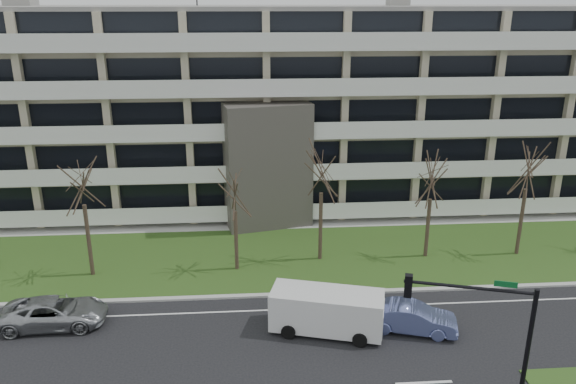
{
  "coord_description": "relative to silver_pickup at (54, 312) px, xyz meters",
  "views": [
    {
      "loc": [
        -1.37,
        -19.83,
        15.78
      ],
      "look_at": [
        0.81,
        10.0,
        5.47
      ],
      "focal_mm": 35.0,
      "sensor_mm": 36.0,
      "label": 1
    }
  ],
  "objects": [
    {
      "name": "silver_pickup",
      "position": [
        0.0,
        0.0,
        0.0
      ],
      "size": [
        5.29,
        2.57,
        1.45
      ],
      "primitive_type": "imported",
      "rotation": [
        0.0,
        0.0,
        1.6
      ],
      "color": "#A7AAAF",
      "rests_on": "ground"
    },
    {
      "name": "grass_verge",
      "position": [
        11.4,
        7.13,
        -0.69
      ],
      "size": [
        90.0,
        10.0,
        0.06
      ],
      "primitive_type": "cube",
      "color": "#35521B",
      "rests_on": "ground"
    },
    {
      "name": "sidewalk",
      "position": [
        11.4,
        12.63,
        -0.68
      ],
      "size": [
        90.0,
        2.0,
        0.08
      ],
      "primitive_type": "cube",
      "color": "#B2B2AD",
      "rests_on": "ground"
    },
    {
      "name": "tree_6",
      "position": [
        27.34,
        6.43,
        5.51
      ],
      "size": [
        4.01,
        4.01,
        8.02
      ],
      "color": "#382B21",
      "rests_on": "ground"
    },
    {
      "name": "traffic_signal",
      "position": [
        19.02,
        -7.53,
        3.03
      ],
      "size": [
        4.84,
        1.67,
        5.81
      ],
      "rotation": [
        0.0,
        0.0,
        -0.29
      ],
      "color": "black",
      "rests_on": "ground"
    },
    {
      "name": "tree_2",
      "position": [
        0.49,
        5.44,
        5.55
      ],
      "size": [
        4.03,
        4.03,
        8.06
      ],
      "color": "#382B21",
      "rests_on": "ground"
    },
    {
      "name": "lane_edge_line",
      "position": [
        11.4,
        0.63,
        -0.72
      ],
      "size": [
        90.0,
        0.12,
        0.01
      ],
      "primitive_type": "cube",
      "color": "white",
      "rests_on": "ground"
    },
    {
      "name": "apartment_building",
      "position": [
        11.39,
        19.44,
        6.89
      ],
      "size": [
        60.5,
        15.1,
        18.75
      ],
      "color": "#C2B797",
      "rests_on": "ground"
    },
    {
      "name": "tree_3",
      "position": [
        9.16,
        5.57,
        4.57
      ],
      "size": [
        3.41,
        3.41,
        6.82
      ],
      "color": "#382B21",
      "rests_on": "ground"
    },
    {
      "name": "tree_5",
      "position": [
        21.29,
        6.51,
        4.76
      ],
      "size": [
        3.53,
        3.53,
        7.06
      ],
      "color": "#382B21",
      "rests_on": "ground"
    },
    {
      "name": "white_van",
      "position": [
        13.8,
        -1.56,
        0.56
      ],
      "size": [
        5.88,
        3.46,
        2.15
      ],
      "rotation": [
        0.0,
        0.0,
        -0.27
      ],
      "color": "white",
      "rests_on": "ground"
    },
    {
      "name": "tree_4",
      "position": [
        14.44,
        6.61,
        5.52
      ],
      "size": [
        4.01,
        4.01,
        8.03
      ],
      "color": "#382B21",
      "rests_on": "ground"
    },
    {
      "name": "curb",
      "position": [
        11.4,
        2.13,
        -0.66
      ],
      "size": [
        90.0,
        0.35,
        0.12
      ],
      "primitive_type": "cube",
      "color": "#B2B2AD",
      "rests_on": "ground"
    },
    {
      "name": "blue_sedan",
      "position": [
        17.98,
        -1.83,
        0.0
      ],
      "size": [
        4.67,
        2.71,
        1.46
      ],
      "primitive_type": "imported",
      "rotation": [
        0.0,
        0.0,
        1.29
      ],
      "color": "#7280C6",
      "rests_on": "ground"
    }
  ]
}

